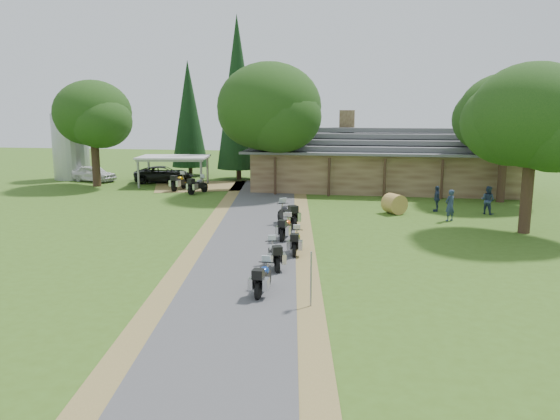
% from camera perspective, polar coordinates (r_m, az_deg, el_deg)
% --- Properties ---
extents(ground, '(120.00, 120.00, 0.00)m').
position_cam_1_polar(ground, '(21.71, -4.07, -6.59)').
color(ground, '#3A5A19').
rests_on(ground, ground).
extents(driveway, '(51.95, 51.95, 0.00)m').
position_cam_1_polar(driveway, '(25.57, -3.10, -3.91)').
color(driveway, '#424244').
rests_on(driveway, ground).
extents(lodge, '(21.40, 9.40, 4.90)m').
position_cam_1_polar(lodge, '(44.35, 10.77, 5.36)').
color(lodge, brown).
rests_on(lodge, ground).
extents(silo, '(3.18, 3.18, 6.34)m').
position_cam_1_polar(silo, '(52.97, -21.05, 6.46)').
color(silo, gray).
rests_on(silo, ground).
extents(carport, '(6.10, 4.49, 2.45)m').
position_cam_1_polar(carport, '(46.24, -11.01, 4.03)').
color(carport, silver).
rests_on(carport, ground).
extents(car_white_sedan, '(3.68, 5.74, 1.77)m').
position_cam_1_polar(car_white_sedan, '(50.63, -18.89, 3.83)').
color(car_white_sedan, silver).
rests_on(car_white_sedan, ground).
extents(car_dark_suv, '(4.02, 5.98, 2.11)m').
position_cam_1_polar(car_dark_suv, '(48.45, -12.06, 4.09)').
color(car_dark_suv, black).
rests_on(car_dark_suv, ground).
extents(motorcycle_row_a, '(0.66, 1.79, 1.21)m').
position_cam_1_polar(motorcycle_row_a, '(19.26, -1.78, -6.96)').
color(motorcycle_row_a, navy).
rests_on(motorcycle_row_a, ground).
extents(motorcycle_row_b, '(1.16, 1.89, 1.23)m').
position_cam_1_polar(motorcycle_row_b, '(22.19, -0.62, -4.53)').
color(motorcycle_row_b, '#A5A8AD').
rests_on(motorcycle_row_b, ground).
extents(motorcycle_row_c, '(0.66, 1.76, 1.19)m').
position_cam_1_polar(motorcycle_row_c, '(24.39, 1.66, -3.18)').
color(motorcycle_row_c, '#CA9402').
rests_on(motorcycle_row_c, ground).
extents(motorcycle_row_d, '(0.75, 1.84, 1.22)m').
position_cam_1_polar(motorcycle_row_d, '(27.05, 0.62, -1.75)').
color(motorcycle_row_d, '#DF521B').
rests_on(motorcycle_row_d, ground).
extents(motorcycle_row_e, '(1.71, 2.17, 1.46)m').
position_cam_1_polar(motorcycle_row_e, '(29.84, 0.73, -0.34)').
color(motorcycle_row_e, black).
rests_on(motorcycle_row_e, ground).
extents(motorcycle_carport_a, '(0.96, 2.15, 1.42)m').
position_cam_1_polar(motorcycle_carport_a, '(43.63, -10.51, 2.98)').
color(motorcycle_carport_a, '#BF8D0B').
rests_on(motorcycle_carport_a, ground).
extents(motorcycle_carport_b, '(1.31, 2.12, 1.38)m').
position_cam_1_polar(motorcycle_carport_b, '(41.69, -8.58, 2.65)').
color(motorcycle_carport_b, slate).
rests_on(motorcycle_carport_b, ground).
extents(person_a, '(0.75, 0.72, 2.14)m').
position_cam_1_polar(person_a, '(32.67, 17.35, 0.74)').
color(person_a, navy).
rests_on(person_a, ground).
extents(person_b, '(0.71, 0.68, 2.03)m').
position_cam_1_polar(person_b, '(35.52, 20.90, 1.21)').
color(person_b, navy).
rests_on(person_b, ground).
extents(person_c, '(0.44, 0.58, 1.89)m').
position_cam_1_polar(person_c, '(35.48, 16.07, 1.37)').
color(person_c, navy).
rests_on(person_c, ground).
extents(hay_bale, '(1.63, 1.60, 1.22)m').
position_cam_1_polar(hay_bale, '(34.14, 11.86, 0.64)').
color(hay_bale, olive).
rests_on(hay_bale, ground).
extents(sign_post, '(0.33, 0.06, 1.86)m').
position_cam_1_polar(sign_post, '(17.92, 3.26, -7.25)').
color(sign_post, gray).
rests_on(sign_post, ground).
extents(oak_lodge_left, '(7.73, 7.73, 10.43)m').
position_cam_1_polar(oak_lodge_left, '(41.14, -1.12, 8.99)').
color(oak_lodge_left, '#13330F').
rests_on(oak_lodge_left, ground).
extents(oak_lodge_right, '(6.41, 6.41, 9.68)m').
position_cam_1_polar(oak_lodge_right, '(40.13, 22.48, 7.62)').
color(oak_lodge_right, '#13330F').
rests_on(oak_lodge_right, ground).
extents(oak_driveway, '(6.22, 6.22, 9.75)m').
position_cam_1_polar(oak_driveway, '(30.53, 24.80, 6.79)').
color(oak_driveway, '#13330F').
rests_on(oak_driveway, ground).
extents(oak_silo, '(6.21, 6.21, 9.63)m').
position_cam_1_polar(oak_silo, '(47.22, -18.90, 8.16)').
color(oak_silo, '#13330F').
rests_on(oak_silo, ground).
extents(cedar_near, '(3.85, 3.85, 14.37)m').
position_cam_1_polar(cedar_near, '(49.23, -4.44, 11.54)').
color(cedar_near, black).
rests_on(cedar_near, ground).
extents(cedar_far, '(3.39, 3.39, 10.74)m').
position_cam_1_polar(cedar_far, '(52.55, -9.49, 9.40)').
color(cedar_far, black).
rests_on(cedar_far, ground).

